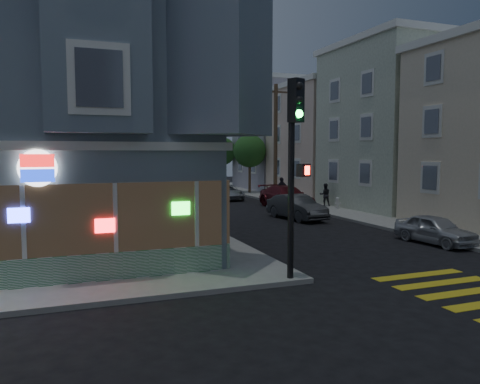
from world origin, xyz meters
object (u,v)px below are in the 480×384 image
parked_car_b (297,207)px  street_tree_near (250,151)px  pedestrian_a (325,195)px  utility_pole (276,140)px  parked_car_d (227,192)px  street_tree_far (222,151)px  parked_car_a (435,229)px  parked_car_c (286,197)px  traffic_signal (294,145)px  fire_hydrant (338,202)px  pedestrian_b (282,190)px

parked_car_b → street_tree_near: bearing=70.1°
street_tree_near → pedestrian_a: bearing=-86.2°
utility_pole → parked_car_d: (-3.40, 1.88, -4.20)m
street_tree_far → parked_car_b: bearing=-98.4°
parked_car_a → parked_car_c: bearing=85.3°
parked_car_b → traffic_signal: traffic_signal is taller
parked_car_b → fire_hydrant: (4.36, 2.60, -0.16)m
pedestrian_b → parked_car_c: pedestrian_b is taller
street_tree_far → parked_car_a: bearing=-92.6°
street_tree_far → parked_car_b: 24.58m
parked_car_b → parked_car_d: (-0.04, 11.99, -0.10)m
utility_pole → pedestrian_a: 7.16m
parked_car_c → parked_car_d: size_ratio=1.21×
parked_car_a → street_tree_far: bearing=82.1°
parked_car_a → utility_pole: bearing=80.7°
parked_car_c → traffic_signal: bearing=-120.0°
pedestrian_b → parked_car_b: (-2.66, -7.46, -0.36)m
fire_hydrant → street_tree_far: bearing=92.1°
parked_car_c → traffic_signal: traffic_signal is taller
parked_car_b → traffic_signal: 13.70m
street_tree_far → parked_car_d: size_ratio=1.23×
parked_car_d → pedestrian_b: bearing=-56.2°
pedestrian_a → parked_car_c: 2.65m
utility_pole → parked_car_a: 19.08m
parked_car_d → utility_pole: bearing=-25.9°
street_tree_far → pedestrian_a: (0.80, -19.93, -3.01)m
street_tree_far → pedestrian_a: street_tree_far is taller
street_tree_far → pedestrian_a: 20.17m
utility_pole → street_tree_near: size_ratio=1.70×
parked_car_c → traffic_signal: 19.08m
pedestrian_b → parked_car_d: pedestrian_b is taller
pedestrian_b → traffic_signal: 21.36m
street_tree_near → parked_car_a: (-1.50, -24.57, -3.32)m
pedestrian_a → fire_hydrant: (-0.00, -1.58, -0.38)m
pedestrian_a → parked_car_a: size_ratio=0.43×
pedestrian_b → traffic_signal: size_ratio=0.32×
street_tree_near → street_tree_far: size_ratio=1.00×
parked_car_a → parked_car_b: size_ratio=0.84×
utility_pole → parked_car_a: bearing=-94.0°
pedestrian_a → parked_car_a: 12.85m
fire_hydrant → parked_car_d: bearing=115.1°
pedestrian_a → parked_car_c: size_ratio=0.30×
pedestrian_a → parked_car_b: pedestrian_a is taller
pedestrian_a → utility_pole: bearing=-61.1°
utility_pole → pedestrian_a: utility_pole is taller
pedestrian_a → traffic_signal: bearing=75.7°
parked_car_d → fire_hydrant: 10.37m
street_tree_far → pedestrian_b: size_ratio=2.89×
street_tree_near → fire_hydrant: size_ratio=7.10×
pedestrian_a → street_tree_near: bearing=-66.8°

